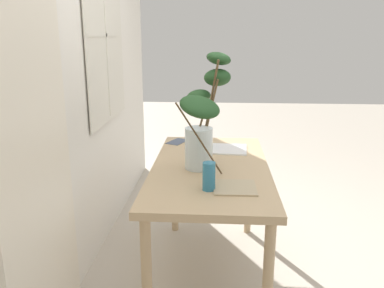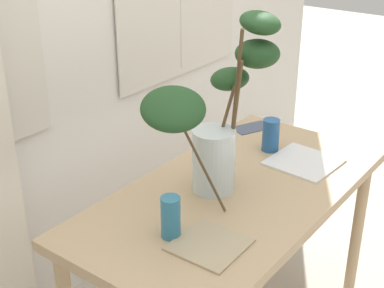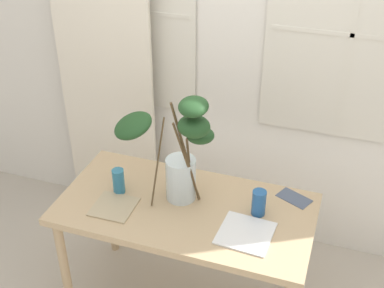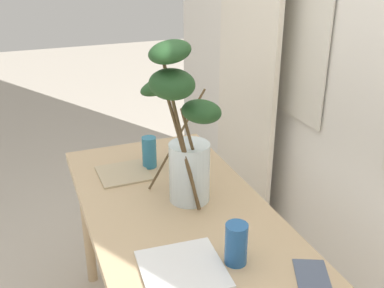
% 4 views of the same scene
% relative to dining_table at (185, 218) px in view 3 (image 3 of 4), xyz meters
% --- Properties ---
extents(back_wall_with_windows, '(4.31, 0.14, 2.84)m').
position_rel_dining_table_xyz_m(back_wall_with_windows, '(0.00, 0.87, 0.75)').
color(back_wall_with_windows, silver).
rests_on(back_wall_with_windows, ground).
extents(curtain_sheer_side, '(0.67, 0.03, 2.53)m').
position_rel_dining_table_xyz_m(curtain_sheer_side, '(-0.81, 0.70, 0.58)').
color(curtain_sheer_side, silver).
rests_on(curtain_sheer_side, ground).
extents(dining_table, '(1.38, 0.70, 0.76)m').
position_rel_dining_table_xyz_m(dining_table, '(0.00, 0.00, 0.00)').
color(dining_table, tan).
rests_on(dining_table, ground).
extents(vase_with_branches, '(0.60, 0.34, 0.69)m').
position_rel_dining_table_xyz_m(vase_with_branches, '(-0.06, 0.04, 0.39)').
color(vase_with_branches, silver).
rests_on(vase_with_branches, dining_table).
extents(drinking_glass_blue_left, '(0.07, 0.07, 0.15)m').
position_rel_dining_table_xyz_m(drinking_glass_blue_left, '(-0.39, -0.00, 0.16)').
color(drinking_glass_blue_left, teal).
rests_on(drinking_glass_blue_left, dining_table).
extents(drinking_glass_blue_right, '(0.07, 0.07, 0.14)m').
position_rel_dining_table_xyz_m(drinking_glass_blue_right, '(0.38, 0.07, 0.16)').
color(drinking_glass_blue_right, '#235693').
rests_on(drinking_glass_blue_right, dining_table).
extents(plate_square_left, '(0.22, 0.22, 0.01)m').
position_rel_dining_table_xyz_m(plate_square_left, '(-0.36, -0.13, 0.09)').
color(plate_square_left, tan).
rests_on(plate_square_left, dining_table).
extents(plate_square_right, '(0.28, 0.28, 0.01)m').
position_rel_dining_table_xyz_m(plate_square_right, '(0.36, -0.11, 0.09)').
color(plate_square_right, white).
rests_on(plate_square_right, dining_table).
extents(napkin_folded, '(0.21, 0.17, 0.00)m').
position_rel_dining_table_xyz_m(napkin_folded, '(0.55, 0.26, 0.09)').
color(napkin_folded, '#4C566B').
rests_on(napkin_folded, dining_table).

